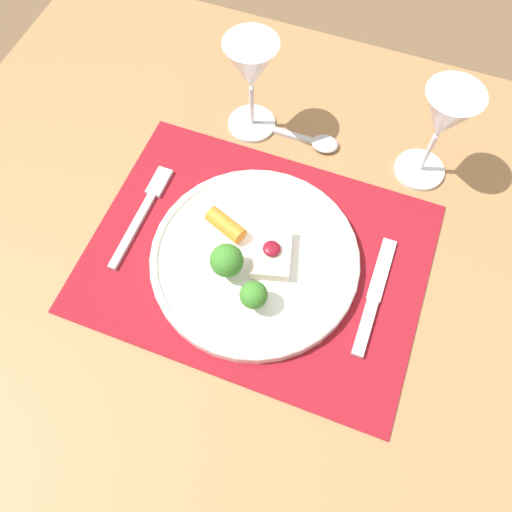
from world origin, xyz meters
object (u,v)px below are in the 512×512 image
spoon (310,140)px  wine_glass_near (444,120)px  knife (372,303)px  dinner_plate (255,259)px  fork (145,209)px  wine_glass_far (251,71)px

spoon → wine_glass_near: (0.18, 0.01, 0.11)m
knife → wine_glass_near: bearing=86.4°
dinner_plate → fork: bearing=172.4°
dinner_plate → wine_glass_far: size_ratio=1.79×
wine_glass_near → wine_glass_far: (-0.28, -0.01, -0.00)m
spoon → knife: bearing=-52.8°
wine_glass_near → spoon: bearing=-178.1°
knife → wine_glass_far: bearing=137.6°
fork → wine_glass_far: size_ratio=1.10×
dinner_plate → wine_glass_near: size_ratio=1.77×
wine_glass_far → wine_glass_near: bearing=1.1°
fork → knife: size_ratio=1.00×
dinner_plate → knife: 0.17m
wine_glass_near → fork: bearing=-149.6°
spoon → wine_glass_far: wine_glass_far is taller
spoon → wine_glass_far: 0.15m
fork → knife: knife is taller
dinner_plate → knife: (0.17, -0.00, -0.01)m
dinner_plate → wine_glass_near: bearing=52.7°
wine_glass_near → knife: bearing=-93.1°
fork → wine_glass_far: wine_glass_far is taller
knife → wine_glass_far: size_ratio=1.10×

